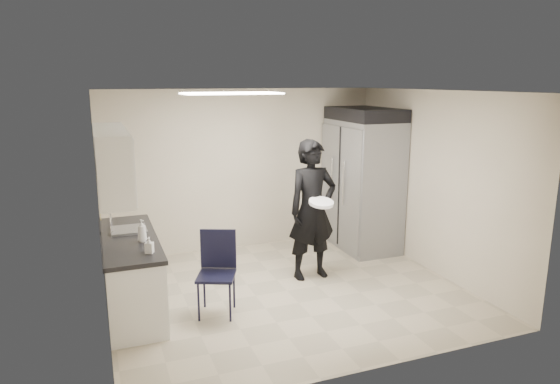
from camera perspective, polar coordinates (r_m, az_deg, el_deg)
name	(u,v)px	position (r m, az deg, el deg)	size (l,w,h in m)	color
floor	(287,291)	(6.74, 0.82, -11.22)	(4.50, 4.50, 0.00)	tan
ceiling	(288,91)	(6.16, 0.90, 11.45)	(4.50, 4.50, 0.00)	white
back_wall	(243,170)	(8.18, -4.30, 2.57)	(4.50, 4.50, 0.00)	beige
left_wall	(100,212)	(5.91, -19.91, -2.13)	(4.00, 4.00, 0.00)	beige
right_wall	(434,183)	(7.44, 17.20, 1.01)	(4.00, 4.00, 0.00)	beige
ceiling_panel	(231,93)	(6.35, -5.60, 11.16)	(1.20, 0.60, 0.02)	white
lower_counter	(131,275)	(6.37, -16.63, -9.07)	(0.60, 1.90, 0.86)	silver
countertop	(129,239)	(6.22, -16.89, -5.17)	(0.64, 1.95, 0.05)	black
sink	(129,234)	(6.46, -16.87, -4.63)	(0.42, 0.40, 0.14)	gray
faucet	(111,224)	(6.42, -18.74, -3.49)	(0.02, 0.02, 0.24)	silver
upper_cabinets	(112,162)	(6.00, -18.66, 3.31)	(0.35, 1.80, 0.75)	silver
towel_dispenser	(104,164)	(7.17, -19.46, 3.03)	(0.22, 0.30, 0.35)	black
notice_sticker_left	(101,216)	(6.02, -19.81, -2.64)	(0.00, 0.12, 0.07)	yellow
notice_sticker_right	(100,215)	(6.23, -19.83, -2.53)	(0.00, 0.12, 0.07)	yellow
commercial_fridge	(362,185)	(8.29, 9.41, 0.81)	(0.80, 1.35, 2.10)	gray
fridge_compressor	(365,114)	(8.13, 9.70, 8.76)	(0.80, 1.35, 0.20)	black
folding_chair	(216,276)	(5.99, -7.30, -9.50)	(0.43, 0.43, 0.97)	black
man_tuxedo	(312,210)	(6.91, 3.71, -2.06)	(0.72, 0.48, 1.95)	black
bucket_lid	(321,203)	(6.66, 4.73, -1.21)	(0.33, 0.33, 0.04)	white
soap_bottle_a	(142,231)	(5.96, -15.50, -4.28)	(0.10, 0.10, 0.26)	silver
soap_bottle_b	(149,245)	(5.57, -14.71, -5.89)	(0.08, 0.08, 0.18)	silver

